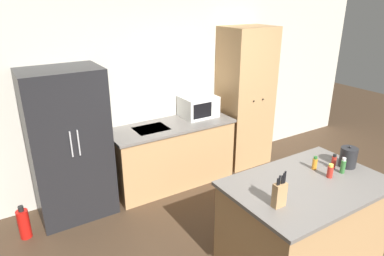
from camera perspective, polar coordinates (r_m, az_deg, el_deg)
ground_plane at (r=3.98m, az=15.69°, el=-19.80°), size 14.00×14.00×0.00m
wall_back at (r=5.02m, az=-2.46°, el=6.66°), size 7.20×0.06×2.60m
refrigerator at (r=4.29m, az=-19.77°, el=-2.73°), size 0.88×0.65×1.82m
back_counter at (r=4.89m, az=-3.33°, el=-4.32°), size 1.75×0.67×0.91m
pantry_cabinet at (r=5.39m, az=8.81°, el=4.97°), size 0.75×0.62×2.15m
kitchen_island at (r=3.71m, az=17.98°, el=-14.64°), size 1.54×1.01×0.90m
microwave at (r=4.98m, az=1.06°, el=3.64°), size 0.50×0.41×0.30m
knife_block at (r=2.99m, az=14.37°, el=-10.60°), size 0.12×0.07×0.32m
spice_bottle_tall_dark at (r=3.72m, az=19.78°, el=-5.56°), size 0.05×0.05×0.14m
spice_bottle_short_red at (r=3.61m, az=22.03°, el=-6.69°), size 0.06×0.06×0.14m
spice_bottle_amber_oil at (r=3.82m, az=22.59°, el=-5.19°), size 0.05×0.05×0.15m
spice_bottle_green_herb at (r=3.74m, az=23.86°, el=-5.81°), size 0.05×0.05×0.17m
kettle at (r=3.89m, az=24.60°, el=-4.44°), size 0.17×0.17×0.23m
fire_extinguisher at (r=4.39m, az=-26.21°, el=-14.10°), size 0.13×0.13×0.41m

